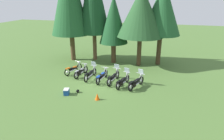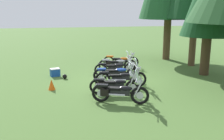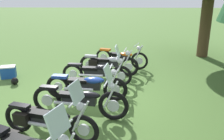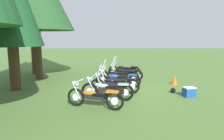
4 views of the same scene
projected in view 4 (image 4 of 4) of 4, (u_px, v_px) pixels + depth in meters
ground_plane at (115, 88)px, 10.62m from camera, size 80.00×80.00×0.00m
motorcycle_0 at (94, 97)px, 7.53m from camera, size 0.99×2.15×1.00m
motorcycle_1 at (108, 90)px, 8.50m from camera, size 0.73×2.22×1.02m
motorcycle_2 at (114, 84)px, 9.52m from camera, size 0.61×2.33×1.36m
motorcycle_3 at (118, 79)px, 10.64m from camera, size 0.72×2.38×1.00m
motorcycle_4 at (117, 75)px, 11.64m from camera, size 0.77×2.44×1.38m
motorcycle_5 at (125, 73)px, 12.55m from camera, size 0.88×2.18×1.34m
motorcycle_6 at (125, 70)px, 13.60m from camera, size 1.12×2.14×1.37m
picnic_cooler at (189, 92)px, 9.00m from camera, size 0.48×0.58×0.44m
traffic_cone at (175, 80)px, 11.41m from camera, size 0.32×0.32×0.48m
dropped_helmet at (173, 90)px, 9.66m from camera, size 0.24×0.24×0.24m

